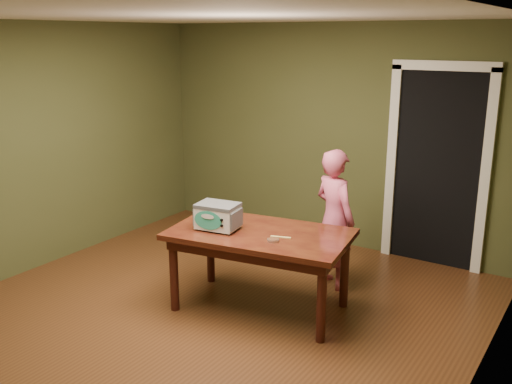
% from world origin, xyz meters
% --- Properties ---
extents(floor, '(5.00, 5.00, 0.00)m').
position_xyz_m(floor, '(0.00, 0.00, 0.00)').
color(floor, '#573018').
rests_on(floor, ground).
extents(room_shell, '(4.52, 5.02, 2.61)m').
position_xyz_m(room_shell, '(0.00, 0.00, 1.71)').
color(room_shell, '#454927').
rests_on(room_shell, ground).
extents(doorway, '(1.10, 0.66, 2.25)m').
position_xyz_m(doorway, '(1.30, 2.78, 1.06)').
color(doorway, black).
rests_on(doorway, ground).
extents(dining_table, '(1.72, 1.15, 0.75)m').
position_xyz_m(dining_table, '(0.32, 0.51, 0.65)').
color(dining_table, '#340F0B').
rests_on(dining_table, floor).
extents(toy_oven, '(0.42, 0.32, 0.24)m').
position_xyz_m(toy_oven, '(-0.04, 0.36, 0.88)').
color(toy_oven, '#4C4F54').
rests_on(toy_oven, dining_table).
extents(baking_pan, '(0.10, 0.10, 0.02)m').
position_xyz_m(baking_pan, '(0.55, 0.36, 0.76)').
color(baking_pan, silver).
rests_on(baking_pan, dining_table).
extents(spatula, '(0.18, 0.08, 0.01)m').
position_xyz_m(spatula, '(0.55, 0.48, 0.75)').
color(spatula, '#D5B25C').
rests_on(spatula, dining_table).
extents(child, '(0.60, 0.51, 1.40)m').
position_xyz_m(child, '(0.65, 1.35, 0.70)').
color(child, '#D05578').
rests_on(child, floor).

